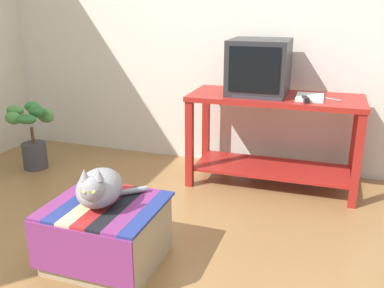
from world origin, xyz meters
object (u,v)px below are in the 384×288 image
object	(u,v)px
tv_monitor	(259,67)
desk	(274,125)
cat	(99,188)
ottoman_with_blanket	(107,233)
potted_plant	(32,136)
stapler	(305,99)
book	(310,97)
keyboard	(258,96)

from	to	relation	value
tv_monitor	desk	bearing A→B (deg)	-17.48
desk	cat	xyz separation A→B (m)	(-0.76, -1.50, -0.04)
ottoman_with_blanket	potted_plant	xyz separation A→B (m)	(-1.43, 1.13, 0.13)
cat	stapler	xyz separation A→B (m)	(1.01, 1.33, 0.31)
potted_plant	tv_monitor	bearing A→B (deg)	11.34
potted_plant	stapler	distance (m)	2.47
ottoman_with_blanket	desk	bearing A→B (deg)	63.54
desk	tv_monitor	distance (m)	0.49
cat	stapler	distance (m)	1.70
stapler	book	bearing A→B (deg)	62.26
tv_monitor	ottoman_with_blanket	xyz separation A→B (m)	(-0.59, -1.54, -0.80)
keyboard	book	distance (m)	0.40
keyboard	stapler	bearing A→B (deg)	-4.48
tv_monitor	cat	bearing A→B (deg)	-112.66
keyboard	potted_plant	world-z (taller)	keyboard
potted_plant	keyboard	bearing A→B (deg)	6.31
keyboard	cat	bearing A→B (deg)	-114.01
desk	keyboard	world-z (taller)	keyboard
desk	ottoman_with_blanket	size ratio (longest dim) A/B	2.17
keyboard	stapler	distance (m)	0.37
ottoman_with_blanket	stapler	size ratio (longest dim) A/B	5.88
ottoman_with_blanket	cat	bearing A→B (deg)	-155.19
keyboard	ottoman_with_blanket	size ratio (longest dim) A/B	0.62
desk	tv_monitor	world-z (taller)	tv_monitor
book	potted_plant	size ratio (longest dim) A/B	0.46
ottoman_with_blanket	stapler	xyz separation A→B (m)	(0.99, 1.32, 0.61)
tv_monitor	stapler	distance (m)	0.50
stapler	potted_plant	bearing A→B (deg)	166.54
keyboard	cat	distance (m)	1.54
potted_plant	stapler	xyz separation A→B (m)	(2.42, 0.19, 0.48)
ottoman_with_blanket	stapler	bearing A→B (deg)	53.19
desk	potted_plant	distance (m)	2.21
ottoman_with_blanket	cat	world-z (taller)	cat
tv_monitor	ottoman_with_blanket	distance (m)	1.83
tv_monitor	ottoman_with_blanket	size ratio (longest dim) A/B	0.80
book	stapler	world-z (taller)	stapler
tv_monitor	keyboard	xyz separation A→B (m)	(0.03, -0.18, -0.20)
desk	stapler	xyz separation A→B (m)	(0.25, -0.17, 0.27)
ottoman_with_blanket	potted_plant	distance (m)	1.83
book	ottoman_with_blanket	world-z (taller)	book
cat	stapler	world-z (taller)	stapler
desk	potted_plant	world-z (taller)	desk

